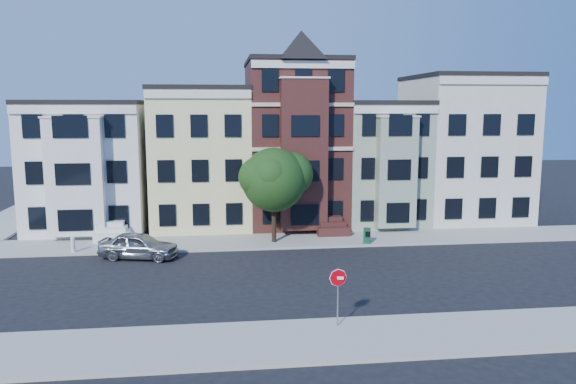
{
  "coord_description": "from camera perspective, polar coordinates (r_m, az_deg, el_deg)",
  "views": [
    {
      "loc": [
        -5.63,
        -27.94,
        8.85
      ],
      "look_at": [
        -1.95,
        2.38,
        4.2
      ],
      "focal_mm": 35.0,
      "sensor_mm": 36.0,
      "label": 1
    }
  ],
  "objects": [
    {
      "name": "fire_hydrant",
      "position": [
        36.37,
        -20.99,
        -5.14
      ],
      "size": [
        0.32,
        0.32,
        0.77
      ],
      "primitive_type": "cylinder",
      "rotation": [
        0.0,
        0.0,
        -0.22
      ],
      "color": "silver",
      "rests_on": "far_sidewalk"
    },
    {
      "name": "far_sidewalk",
      "position": [
        37.42,
        1.94,
        -4.91
      ],
      "size": [
        60.0,
        4.0,
        0.15
      ],
      "primitive_type": "cube",
      "color": "#9E9B93",
      "rests_on": "ground"
    },
    {
      "name": "house_green",
      "position": [
        44.35,
        9.01,
        2.92
      ],
      "size": [
        6.0,
        9.0,
        9.0
      ],
      "primitive_type": "cube",
      "color": "#919F88",
      "rests_on": "ground"
    },
    {
      "name": "street_tree",
      "position": [
        35.97,
        -1.45,
        0.81
      ],
      "size": [
        8.49,
        8.49,
        7.58
      ],
      "primitive_type": null,
      "rotation": [
        0.0,
        0.0,
        0.39
      ],
      "color": "#254D19",
      "rests_on": "far_sidewalk"
    },
    {
      "name": "parked_car",
      "position": [
        34.23,
        -14.93,
        -5.28
      ],
      "size": [
        4.9,
        2.88,
        1.56
      ],
      "primitive_type": "imported",
      "rotation": [
        0.0,
        0.0,
        1.33
      ],
      "color": "#96989C",
      "rests_on": "ground"
    },
    {
      "name": "ground",
      "position": [
        29.84,
        4.33,
        -8.62
      ],
      "size": [
        120.0,
        120.0,
        0.0
      ],
      "primitive_type": "plane",
      "color": "black"
    },
    {
      "name": "stop_sign",
      "position": [
        22.75,
        5.08,
        -10.27
      ],
      "size": [
        0.73,
        0.3,
        2.67
      ],
      "primitive_type": null,
      "rotation": [
        0.0,
        0.0,
        -0.28
      ],
      "color": "#B7020C",
      "rests_on": "near_sidewalk"
    },
    {
      "name": "newspaper_box",
      "position": [
        36.49,
        8.03,
        -4.42
      ],
      "size": [
        0.55,
        0.52,
        1.0
      ],
      "primitive_type": "cube",
      "rotation": [
        0.0,
        0.0,
        -0.3
      ],
      "color": "#114F29",
      "rests_on": "far_sidewalk"
    },
    {
      "name": "house_brown",
      "position": [
        42.9,
        0.64,
        4.85
      ],
      "size": [
        7.0,
        9.0,
        12.0
      ],
      "primitive_type": "cube",
      "color": "#3E1C18",
      "rests_on": "ground"
    },
    {
      "name": "near_sidewalk",
      "position": [
        22.5,
        8.42,
        -14.39
      ],
      "size": [
        60.0,
        4.0,
        0.15
      ],
      "primitive_type": "cube",
      "color": "#9E9B93",
      "rests_on": "ground"
    },
    {
      "name": "house_yellow",
      "position": [
        42.63,
        -8.74,
        3.37
      ],
      "size": [
        7.0,
        9.0,
        10.0
      ],
      "primitive_type": "cube",
      "color": "#F3E7A3",
      "rests_on": "ground"
    },
    {
      "name": "house_white",
      "position": [
        43.68,
        -19.28,
        2.45
      ],
      "size": [
        8.0,
        9.0,
        9.0
      ],
      "primitive_type": "cube",
      "color": "white",
      "rests_on": "ground"
    },
    {
      "name": "house_cream",
      "position": [
        46.67,
        17.35,
        4.15
      ],
      "size": [
        8.0,
        9.0,
        11.0
      ],
      "primitive_type": "cube",
      "color": "silver",
      "rests_on": "ground"
    }
  ]
}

